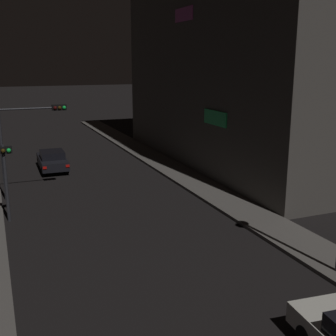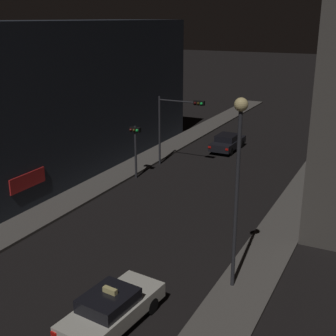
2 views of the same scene
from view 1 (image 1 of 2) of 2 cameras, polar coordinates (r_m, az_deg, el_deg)
name	(u,v)px [view 1 (image 1 of 2)]	position (r m, az deg, el deg)	size (l,w,h in m)	color
sidewalk_right	(188,178)	(28.45, 2.67, -1.37)	(2.32, 60.11, 0.16)	#5B5651
building_facade_right	(253,4)	(33.88, 11.22, 20.55)	(11.02, 24.12, 23.27)	#514C47
far_car	(52,160)	(31.85, -15.08, 1.03)	(1.87, 4.48, 1.42)	black
traffic_light_overhead	(27,131)	(25.15, -18.23, 4.65)	(3.70, 0.42, 5.31)	#2D2D33
traffic_light_left_kerb	(5,167)	(21.73, -20.83, 0.09)	(0.80, 0.42, 3.78)	#2D2D33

